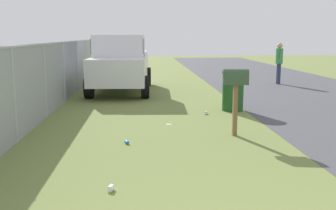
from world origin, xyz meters
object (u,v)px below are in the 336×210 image
object	(u,v)px
mailbox	(236,82)
pickup_truck	(121,62)
pedestrian	(279,60)
trash_bin	(233,91)

from	to	relation	value
mailbox	pickup_truck	size ratio (longest dim) A/B	0.27
pickup_truck	pedestrian	size ratio (longest dim) A/B	2.96
pickup_truck	trash_bin	xyz separation A→B (m)	(-3.97, -3.30, -0.54)
mailbox	pedestrian	distance (m)	9.66
mailbox	pedestrian	xyz separation A→B (m)	(8.82, -3.94, -0.09)
trash_bin	mailbox	bearing A→B (deg)	168.17
trash_bin	pickup_truck	bearing A→B (deg)	39.75
pedestrian	mailbox	bearing A→B (deg)	67.73
mailbox	trash_bin	size ratio (longest dim) A/B	1.25
pickup_truck	pedestrian	xyz separation A→B (m)	(2.04, -6.65, -0.07)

